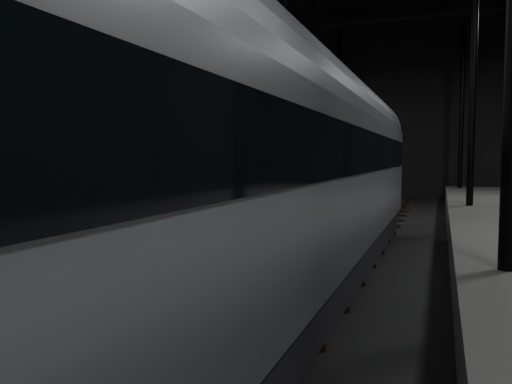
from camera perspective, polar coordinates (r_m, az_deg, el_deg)
The scene contains 6 objects.
ground at distance 13.82m, azimuth 8.61°, elevation -8.15°, with size 44.00×44.00×0.00m, color black.
platform_left at distance 16.90m, azimuth -17.18°, elevation -4.33°, with size 9.00×43.80×1.00m, color #595956.
tactile_strip at distance 14.65m, azimuth -3.91°, elevation -3.43°, with size 0.50×43.80×0.01m, color olive.
track at distance 13.80m, azimuth 8.61°, elevation -7.87°, with size 2.40×43.00×0.24m.
train at distance 10.42m, azimuth 5.16°, elevation 3.26°, with size 2.78×18.54×4.96m.
woman at distance 15.27m, azimuth -10.01°, elevation -0.08°, with size 0.60×0.40×1.65m, color tan.
Camera 1 is at (2.75, -13.23, 2.90)m, focal length 35.00 mm.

